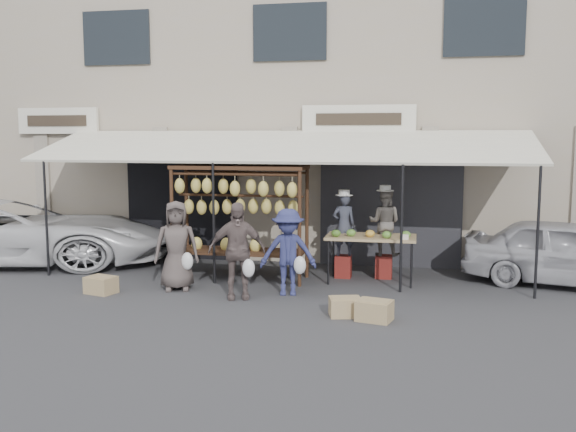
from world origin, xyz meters
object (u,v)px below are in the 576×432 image
banana_rack (239,200)px  produce_table (371,238)px  customer_mid (237,251)px  crate_near_a (345,307)px  sedan (567,252)px  customer_left (176,246)px  crate_far (101,285)px  customer_right (288,252)px  vendor_left (344,225)px  vendor_right (385,222)px  crate_near_b (374,311)px

banana_rack → produce_table: 2.63m
banana_rack → customer_mid: banana_rack is taller
crate_near_a → sedan: 4.82m
customer_left → crate_far: (-1.24, -0.53, -0.67)m
customer_left → customer_right: (2.06, 0.03, -0.05)m
vendor_left → customer_mid: 2.59m
vendor_right → customer_mid: size_ratio=0.79×
banana_rack → crate_near_a: size_ratio=5.38×
produce_table → crate_near_a: produce_table is taller
banana_rack → crate_near_a: (2.31, -2.16, -1.42)m
banana_rack → customer_mid: bearing=-76.2°
crate_near_a → crate_far: 4.48m
vendor_right → banana_rack: bearing=21.9°
produce_table → customer_mid: customer_mid is taller
customer_right → produce_table: bearing=32.8°
customer_left → sedan: size_ratio=0.44×
customer_right → sedan: (4.98, 1.72, -0.13)m
vendor_left → customer_mid: customer_mid is taller
customer_mid → sedan: size_ratio=0.45×
vendor_left → crate_near_b: vendor_left is taller
customer_right → crate_near_a: customer_right is taller
customer_right → banana_rack: bearing=129.1°
crate_far → sedan: sedan is taller
banana_rack → customer_left: 1.56m
banana_rack → crate_far: banana_rack is taller
customer_mid → crate_far: size_ratio=3.33×
customer_mid → crate_near_b: size_ratio=3.25×
crate_far → customer_mid: bearing=3.4°
banana_rack → vendor_right: size_ratio=1.97×
customer_mid → banana_rack: bearing=85.9°
crate_far → sedan: bearing=15.4°
vendor_right → customer_left: 4.06m
produce_table → crate_far: (-4.66, -1.83, -0.72)m
produce_table → banana_rack: bearing=-174.2°
produce_table → customer_right: customer_right is taller
crate_near_b → crate_near_a: bearing=161.5°
crate_near_b → vendor_right: bearing=90.4°
customer_mid → crate_near_a: customer_mid is taller
customer_left → sedan: customer_left is taller
produce_table → customer_left: bearing=-159.3°
vendor_right → crate_near_a: (-0.44, -2.87, -0.97)m
customer_mid → customer_left: bearing=145.0°
customer_mid → produce_table: bearing=19.8°
vendor_right → crate_near_a: 3.06m
vendor_right → customer_right: bearing=54.6°
crate_near_b → customer_left: bearing=160.8°
vendor_left → vendor_right: bearing=173.1°
customer_mid → crate_near_b: bearing=-38.2°
banana_rack → vendor_right: banana_rack is taller
crate_near_b → crate_far: bearing=171.4°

